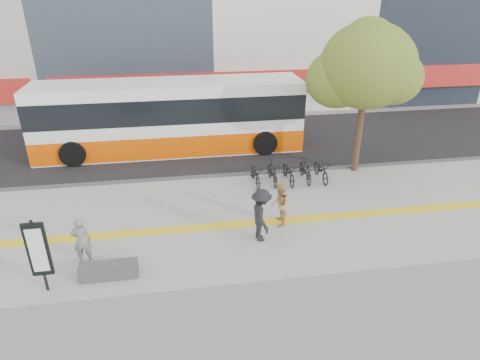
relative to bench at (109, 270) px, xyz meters
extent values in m
plane|color=slate|center=(2.60, 1.20, -0.30)|extent=(120.00, 120.00, 0.00)
cube|color=gray|center=(2.60, 2.70, -0.27)|extent=(40.00, 7.00, 0.08)
cube|color=gold|center=(2.60, 2.20, -0.22)|extent=(40.00, 0.45, 0.01)
cube|color=black|center=(2.60, 10.20, -0.28)|extent=(40.00, 8.00, 0.06)
cube|color=#3D3D40|center=(2.60, 6.20, -0.23)|extent=(40.00, 0.25, 0.14)
cube|color=red|center=(4.60, 15.25, 1.70)|extent=(19.00, 0.50, 1.40)
cube|color=#3D3D40|center=(0.00, 0.00, 0.00)|extent=(1.60, 0.45, 0.45)
cylinder|color=black|center=(-1.60, -0.30, 0.88)|extent=(0.08, 0.08, 2.20)
cube|color=black|center=(-1.60, -0.30, 1.09)|extent=(0.55, 0.08, 1.60)
cube|color=white|center=(-1.60, -0.35, 1.09)|extent=(0.40, 0.02, 1.30)
cylinder|color=#322117|center=(9.80, 5.90, 1.38)|extent=(0.28, 0.28, 3.20)
ellipsoid|color=#496822|center=(9.80, 5.90, 4.29)|extent=(3.80, 3.80, 3.42)
ellipsoid|color=#496822|center=(8.80, 6.40, 3.69)|extent=(2.60, 2.60, 2.34)
ellipsoid|color=#496822|center=(10.70, 5.50, 3.90)|extent=(2.40, 2.40, 2.16)
ellipsoid|color=#496822|center=(10.10, 6.70, 5.10)|extent=(2.20, 2.20, 1.98)
cube|color=white|center=(1.88, 9.70, 1.43)|extent=(12.58, 2.62, 3.35)
cube|color=#E25003|center=(1.88, 9.70, 0.33)|extent=(12.60, 2.64, 1.05)
cube|color=black|center=(1.88, 9.70, 2.01)|extent=(12.60, 2.64, 1.15)
cylinder|color=black|center=(-2.52, 8.39, 0.33)|extent=(1.15, 0.37, 1.15)
cylinder|color=black|center=(-2.52, 11.01, 0.33)|extent=(1.15, 0.37, 1.15)
cylinder|color=black|center=(6.28, 8.39, 0.33)|extent=(1.15, 0.37, 1.15)
cylinder|color=black|center=(6.28, 11.01, 0.33)|extent=(1.15, 0.37, 1.15)
imported|color=black|center=(5.22, 5.20, 0.21)|extent=(0.59, 1.67, 0.88)
imported|color=black|center=(5.92, 5.20, 0.26)|extent=(0.46, 1.62, 0.97)
imported|color=black|center=(6.62, 5.20, 0.21)|extent=(0.59, 1.67, 0.88)
imported|color=black|center=(7.32, 5.20, 0.26)|extent=(0.46, 1.62, 0.97)
imported|color=black|center=(8.02, 5.20, 0.21)|extent=(0.59, 1.67, 0.88)
imported|color=black|center=(-0.80, 0.84, 0.53)|extent=(0.59, 0.42, 1.51)
imported|color=tan|center=(5.43, 1.99, 0.53)|extent=(0.68, 0.82, 1.50)
imported|color=black|center=(4.62, 1.21, 0.67)|extent=(0.74, 1.19, 1.79)
camera|label=1|loc=(2.16, -9.95, 7.41)|focal=31.28mm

